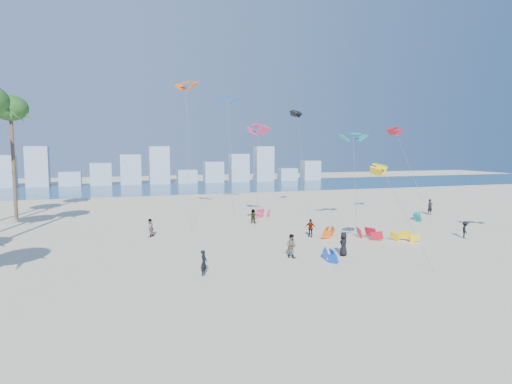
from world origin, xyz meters
name	(u,v)px	position (x,y,z in m)	size (l,w,h in m)	color
ground	(298,319)	(0.00, 0.00, 0.00)	(220.00, 220.00, 0.00)	beige
ocean	(157,188)	(0.00, 72.00, 0.01)	(220.00, 220.00, 0.00)	navy
kitesurfer_near	(204,263)	(-2.91, 8.62, 0.82)	(0.60, 0.39, 1.64)	black
kitesurfer_mid	(291,246)	(4.18, 11.11, 0.90)	(0.87, 0.68, 1.79)	gray
kitesurfers_far	(317,224)	(10.18, 19.10, 0.84)	(34.51, 16.79, 1.91)	black
grounded_kites	(347,228)	(13.14, 18.69, 0.43)	(19.18, 22.68, 0.91)	blue
flying_kites	(308,122)	(11.11, 23.50, 10.84)	(30.18, 31.94, 15.81)	yellow
distant_skyline	(148,170)	(-1.19, 82.00, 3.09)	(85.00, 3.00, 8.40)	#9EADBF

